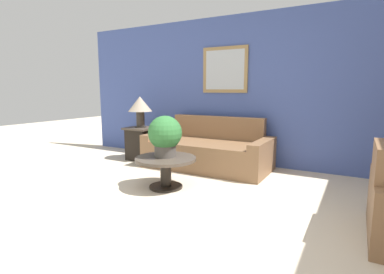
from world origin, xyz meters
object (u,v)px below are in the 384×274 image
side_table (141,143)px  table_lamp (140,106)px  coffee_table (166,166)px  potted_plant_on_table (165,135)px  couch_main (208,151)px

side_table → table_lamp: bearing=90.0°
side_table → coffee_table: bearing=-40.8°
side_table → potted_plant_on_table: (1.34, -1.15, 0.40)m
couch_main → side_table: (-1.39, -0.08, 0.04)m
coffee_table → potted_plant_on_table: size_ratio=1.47×
table_lamp → couch_main: bearing=3.2°
couch_main → coffee_table: 1.26m
side_table → table_lamp: 0.71m
side_table → potted_plant_on_table: bearing=-40.5°
potted_plant_on_table → coffee_table: bearing=-50.9°
coffee_table → side_table: 1.81m
table_lamp → potted_plant_on_table: table_lamp is taller
side_table → couch_main: bearing=3.2°
couch_main → potted_plant_on_table: 1.30m
couch_main → potted_plant_on_table: bearing=-92.1°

